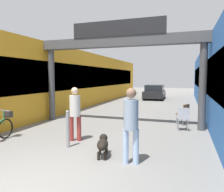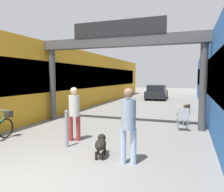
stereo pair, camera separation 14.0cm
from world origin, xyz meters
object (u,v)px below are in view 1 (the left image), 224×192
at_px(dog_on_leash, 103,144).
at_px(pedestrian_companion, 75,110).
at_px(parked_car_black, 155,92).
at_px(pedestrian_with_dog, 131,121).
at_px(cafe_chair_wood_farther, 184,112).
at_px(cafe_chair_aluminium_nearer, 183,117).
at_px(bollard_post_metal, 68,128).

bearing_deg(dog_on_leash, pedestrian_companion, 142.91).
distance_m(dog_on_leash, parked_car_black, 15.54).
bearing_deg(pedestrian_with_dog, cafe_chair_wood_farther, 76.93).
height_order(pedestrian_with_dog, dog_on_leash, pedestrian_with_dog).
bearing_deg(cafe_chair_aluminium_nearer, parked_car_black, 102.81).
relative_size(pedestrian_with_dog, cafe_chair_aluminium_nearer, 2.02).
distance_m(bollard_post_metal, cafe_chair_wood_farther, 5.30).
distance_m(cafe_chair_aluminium_nearer, cafe_chair_wood_farther, 1.10).
distance_m(pedestrian_companion, cafe_chair_wood_farther, 4.89).
xyz_separation_m(pedestrian_companion, cafe_chair_wood_farther, (3.27, 3.61, -0.45)).
relative_size(pedestrian_with_dog, parked_car_black, 0.44).
xyz_separation_m(cafe_chair_wood_farther, parked_car_black, (-2.75, 10.89, 0.10)).
bearing_deg(cafe_chair_aluminium_nearer, pedestrian_companion, -142.25).
relative_size(cafe_chair_wood_farther, parked_car_black, 0.22).
height_order(pedestrian_with_dog, cafe_chair_aluminium_nearer, pedestrian_with_dog).
relative_size(pedestrian_companion, dog_on_leash, 2.26).
height_order(cafe_chair_aluminium_nearer, cafe_chair_wood_farther, same).
relative_size(bollard_post_metal, cafe_chair_aluminium_nearer, 1.22).
height_order(pedestrian_with_dog, cafe_chair_wood_farther, pedestrian_with_dog).
bearing_deg(cafe_chair_wood_farther, pedestrian_companion, -132.18).
relative_size(bollard_post_metal, parked_car_black, 0.27).
height_order(bollard_post_metal, cafe_chair_wood_farther, bollard_post_metal).
xyz_separation_m(dog_on_leash, cafe_chair_wood_farther, (1.93, 4.62, 0.21)).
bearing_deg(pedestrian_with_dog, cafe_chair_aluminium_nearer, 73.68).
relative_size(pedestrian_with_dog, cafe_chair_wood_farther, 2.02).
relative_size(dog_on_leash, bollard_post_metal, 0.70).
bearing_deg(parked_car_black, pedestrian_companion, -92.05).
xyz_separation_m(pedestrian_with_dog, cafe_chair_wood_farther, (1.13, 4.87, -0.49)).
xyz_separation_m(pedestrian_with_dog, bollard_post_metal, (-2.03, 0.62, -0.48)).
distance_m(cafe_chair_aluminium_nearer, parked_car_black, 12.29).
bearing_deg(dog_on_leash, cafe_chair_wood_farther, 67.38).
bearing_deg(pedestrian_companion, dog_on_leash, -37.09).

